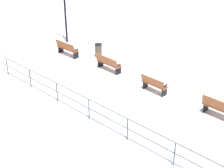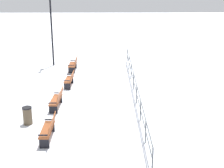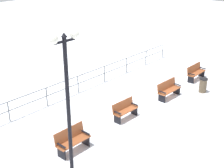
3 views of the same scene
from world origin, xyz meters
TOP-DOWN VIEW (x-y plane):
  - ground_plane at (0.00, 0.00)m, footprint 80.00×80.00m
  - bench_nearest at (-0.12, -5.01)m, footprint 0.57×1.44m
  - bench_second at (-0.21, -1.67)m, footprint 0.54×1.40m
  - bench_third at (0.06, 1.67)m, footprint 0.57×1.63m
  - bench_fourth at (-0.07, 5.01)m, footprint 0.49×1.63m
  - lamppost_near at (1.51, -6.48)m, footprint 0.28×1.02m
  - waterfront_railing at (-4.00, 0.00)m, footprint 0.05×15.02m
  - trash_bin at (1.14, 3.52)m, footprint 0.44×0.44m

SIDE VIEW (x-z plane):
  - ground_plane at x=0.00m, z-range 0.00..0.00m
  - trash_bin at x=1.14m, z-range 0.00..0.82m
  - bench_second at x=-0.21m, z-range 0.02..0.88m
  - bench_third at x=0.06m, z-range 0.02..0.92m
  - bench_nearest at x=-0.12m, z-range 0.01..0.94m
  - bench_fourth at x=-0.07m, z-range 0.03..0.94m
  - waterfront_railing at x=-4.00m, z-range 0.18..1.18m
  - lamppost_near at x=1.51m, z-range 0.96..6.15m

